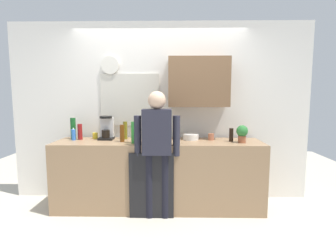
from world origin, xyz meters
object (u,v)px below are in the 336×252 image
(bottle_green_wine, at_px, (73,128))
(bottle_clear_soda, at_px, (135,132))
(cup_white_mug, at_px, (167,136))
(potted_plant, at_px, (242,133))
(cup_terracotta_mug, at_px, (211,137))
(dish_soap, at_px, (74,135))
(mixing_bowl, at_px, (191,137))
(cup_yellow_cup, at_px, (95,136))
(storage_canister, at_px, (142,133))
(coffee_maker, at_px, (107,129))
(bottle_dark_sauce, at_px, (231,135))
(bottle_red_vinegar, at_px, (80,132))
(person_at_sink, at_px, (157,144))
(bottle_olive_oil, at_px, (125,130))
(bottle_amber_beer, at_px, (122,133))

(bottle_green_wine, xyz_separation_m, bottle_clear_soda, (0.92, -0.33, -0.01))
(cup_white_mug, bearing_deg, potted_plant, -14.97)
(cup_terracotta_mug, distance_m, dish_soap, 1.90)
(cup_white_mug, height_order, potted_plant, potted_plant)
(cup_white_mug, xyz_separation_m, dish_soap, (-1.30, -0.11, 0.03))
(cup_terracotta_mug, relative_size, mixing_bowl, 0.42)
(bottle_clear_soda, relative_size, cup_yellow_cup, 3.29)
(dish_soap, bearing_deg, storage_canister, 6.39)
(coffee_maker, height_order, bottle_dark_sauce, coffee_maker)
(bottle_clear_soda, relative_size, cup_terracotta_mug, 3.04)
(cup_terracotta_mug, relative_size, potted_plant, 0.40)
(bottle_red_vinegar, xyz_separation_m, cup_white_mug, (1.22, 0.06, -0.06))
(bottle_dark_sauce, relative_size, person_at_sink, 0.11)
(cup_white_mug, distance_m, cup_yellow_cup, 1.04)
(potted_plant, bearing_deg, bottle_dark_sauce, 144.77)
(bottle_green_wine, distance_m, cup_white_mug, 1.35)
(bottle_olive_oil, relative_size, storage_canister, 1.47)
(bottle_amber_beer, distance_m, storage_canister, 0.33)
(bottle_dark_sauce, bearing_deg, bottle_amber_beer, -178.15)
(potted_plant, bearing_deg, bottle_green_wine, 173.47)
(cup_yellow_cup, xyz_separation_m, mixing_bowl, (1.36, -0.06, -0.00))
(bottle_clear_soda, distance_m, bottle_dark_sauce, 1.29)
(mixing_bowl, height_order, person_at_sink, person_at_sink)
(bottle_dark_sauce, bearing_deg, bottle_clear_soda, -173.52)
(coffee_maker, bearing_deg, bottle_red_vinegar, -173.41)
(bottle_amber_beer, xyz_separation_m, person_at_sink, (0.48, -0.25, -0.10))
(coffee_maker, height_order, potted_plant, coffee_maker)
(bottle_green_wine, relative_size, bottle_amber_beer, 1.30)
(dish_soap, xyz_separation_m, storage_canister, (0.94, 0.11, 0.01))
(cup_white_mug, relative_size, cup_yellow_cup, 1.12)
(coffee_maker, distance_m, cup_white_mug, 0.86)
(bottle_red_vinegar, distance_m, potted_plant, 2.22)
(bottle_green_wine, xyz_separation_m, cup_yellow_cup, (0.31, 0.01, -0.11))
(bottle_dark_sauce, relative_size, cup_yellow_cup, 2.12)
(bottle_clear_soda, xyz_separation_m, person_at_sink, (0.30, -0.15, -0.12))
(bottle_green_wine, relative_size, cup_yellow_cup, 3.53)
(mixing_bowl, bearing_deg, cup_white_mug, 173.00)
(mixing_bowl, bearing_deg, bottle_amber_beer, -168.79)
(coffee_maker, relative_size, bottle_olive_oil, 1.32)
(dish_soap, bearing_deg, cup_white_mug, 4.96)
(person_at_sink, bearing_deg, cup_white_mug, 86.90)
(bottle_dark_sauce, distance_m, cup_terracotta_mug, 0.28)
(cup_terracotta_mug, bearing_deg, storage_canister, 175.99)
(mixing_bowl, distance_m, storage_canister, 0.68)
(mixing_bowl, distance_m, dish_soap, 1.63)
(mixing_bowl, bearing_deg, potted_plant, -18.73)
(coffee_maker, relative_size, cup_terracotta_mug, 3.59)
(bottle_clear_soda, distance_m, bottle_amber_beer, 0.21)
(bottle_amber_beer, bearing_deg, person_at_sink, -27.62)
(cup_white_mug, bearing_deg, bottle_olive_oil, -178.84)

